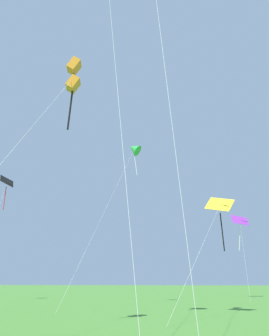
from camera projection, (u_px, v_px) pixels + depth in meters
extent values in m
cone|color=green|center=(134.00, 149.00, 35.01)|extent=(1.50, 1.29, 1.41)
cylinder|color=silver|center=(136.00, 164.00, 34.49)|extent=(0.37, 0.15, 2.20)
cylinder|color=silver|center=(105.00, 211.00, 27.85)|extent=(2.73, 11.25, 13.72)
cube|color=orange|center=(74.00, 66.00, 17.94)|extent=(0.79, 0.76, 0.75)
cube|color=orange|center=(73.00, 84.00, 17.65)|extent=(0.79, 0.76, 0.75)
cylinder|color=#3F382D|center=(74.00, 75.00, 17.79)|extent=(0.04, 0.04, 1.42)
cylinder|color=black|center=(70.00, 108.00, 17.31)|extent=(0.26, 0.14, 2.19)
cylinder|color=silver|center=(13.00, 150.00, 11.16)|extent=(0.13, 10.47, 11.14)
cube|color=purple|center=(240.00, 220.00, 44.78)|extent=(2.06, 1.64, 1.48)
cylinder|color=#3F382D|center=(240.00, 220.00, 44.78)|extent=(1.88, 0.20, 0.48)
cylinder|color=silver|center=(240.00, 238.00, 44.25)|extent=(0.46, 0.30, 2.90)
cylinder|color=silver|center=(244.00, 255.00, 38.47)|extent=(1.04, 10.72, 8.74)
cylinder|color=silver|center=(113.00, 42.00, 14.31)|extent=(3.20, 7.53, 21.25)
cube|color=yellow|center=(220.00, 204.00, 23.04)|extent=(1.91, 1.30, 1.20)
cylinder|color=#3F382D|center=(220.00, 204.00, 23.04)|extent=(1.14, 0.83, 0.47)
cylinder|color=black|center=(222.00, 232.00, 22.68)|extent=(0.22, 0.41, 2.32)
cylinder|color=silver|center=(199.00, 253.00, 18.88)|extent=(2.98, 7.25, 6.26)
cube|color=black|center=(7.00, 181.00, 38.94)|extent=(1.41, 1.91, 1.39)
cylinder|color=#3F382D|center=(7.00, 181.00, 38.94)|extent=(1.19, 0.75, 0.70)
cylinder|color=red|center=(5.00, 198.00, 38.40)|extent=(0.15, 0.08, 2.52)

